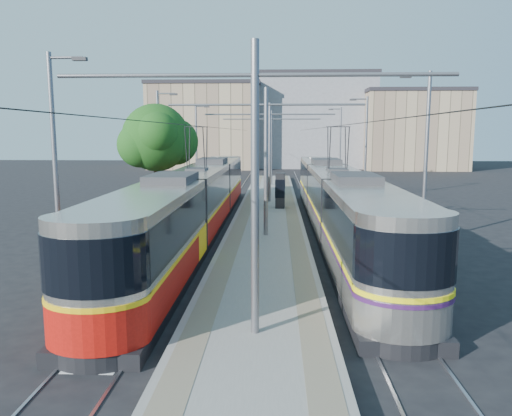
{
  "coord_description": "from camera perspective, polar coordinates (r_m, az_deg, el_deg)",
  "views": [
    {
      "loc": [
        0.51,
        -15.74,
        5.18
      ],
      "look_at": [
        -0.48,
        8.07,
        1.6
      ],
      "focal_mm": 35.0,
      "sensor_mm": 36.0,
      "label": 1
    }
  ],
  "objects": [
    {
      "name": "rails",
      "position": [
        33.14,
        1.46,
        -0.42
      ],
      "size": [
        8.71,
        70.0,
        0.03
      ],
      "color": "gray",
      "rests_on": "ground"
    },
    {
      "name": "building_left",
      "position": [
        76.47,
        -5.6,
        9.31
      ],
      "size": [
        16.32,
        12.24,
        12.48
      ],
      "color": "tan",
      "rests_on": "ground"
    },
    {
      "name": "track_arrow",
      "position": [
        14.35,
        -14.83,
        -12.89
      ],
      "size": [
        1.2,
        5.0,
        0.01
      ],
      "primitive_type": "cube",
      "color": "silver",
      "rests_on": "ground"
    },
    {
      "name": "street_lamps",
      "position": [
        36.75,
        1.59,
        6.99
      ],
      "size": [
        15.18,
        38.22,
        8.0
      ],
      "color": "slate",
      "rests_on": "ground"
    },
    {
      "name": "catenary",
      "position": [
        29.9,
        1.41,
        7.28
      ],
      "size": [
        9.2,
        70.0,
        7.0
      ],
      "color": "slate",
      "rests_on": "platform"
    },
    {
      "name": "tram_right",
      "position": [
        25.95,
        9.19,
        1.08
      ],
      "size": [
        2.43,
        29.39,
        5.5
      ],
      "color": "black",
      "rests_on": "ground"
    },
    {
      "name": "shelter",
      "position": [
        32.93,
        2.79,
        2.13
      ],
      "size": [
        0.69,
        1.07,
        2.3
      ],
      "rotation": [
        0.0,
        0.0,
        -0.05
      ],
      "color": "black",
      "rests_on": "platform"
    },
    {
      "name": "tree",
      "position": [
        33.9,
        -10.8,
        7.76
      ],
      "size": [
        4.89,
        4.52,
        7.1
      ],
      "color": "#382314",
      "rests_on": "ground"
    },
    {
      "name": "building_right",
      "position": [
        76.27,
        17.38,
        8.52
      ],
      "size": [
        14.28,
        10.2,
        11.3
      ],
      "color": "tan",
      "rests_on": "ground"
    },
    {
      "name": "building_centre",
      "position": [
        79.95,
        6.41,
        9.84
      ],
      "size": [
        18.36,
        14.28,
        14.11
      ],
      "color": "gray",
      "rests_on": "ground"
    },
    {
      "name": "platform",
      "position": [
        33.12,
        1.46,
        -0.19
      ],
      "size": [
        4.0,
        50.0,
        0.3
      ],
      "primitive_type": "cube",
      "color": "gray",
      "rests_on": "ground"
    },
    {
      "name": "tactile_strip_right",
      "position": [
        33.11,
        3.97,
        0.06
      ],
      "size": [
        0.7,
        50.0,
        0.01
      ],
      "primitive_type": "cube",
      "color": "gray",
      "rests_on": "platform"
    },
    {
      "name": "ground",
      "position": [
        16.57,
        0.49,
        -9.67
      ],
      "size": [
        160.0,
        160.0,
        0.0
      ],
      "primitive_type": "plane",
      "color": "black",
      "rests_on": "ground"
    },
    {
      "name": "tram_left",
      "position": [
        26.1,
        -6.71,
        0.84
      ],
      "size": [
        2.43,
        31.21,
        5.5
      ],
      "color": "black",
      "rests_on": "ground"
    },
    {
      "name": "tactile_strip_left",
      "position": [
        33.15,
        -1.04,
        0.09
      ],
      "size": [
        0.7,
        50.0,
        0.01
      ],
      "primitive_type": "cube",
      "color": "gray",
      "rests_on": "platform"
    }
  ]
}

